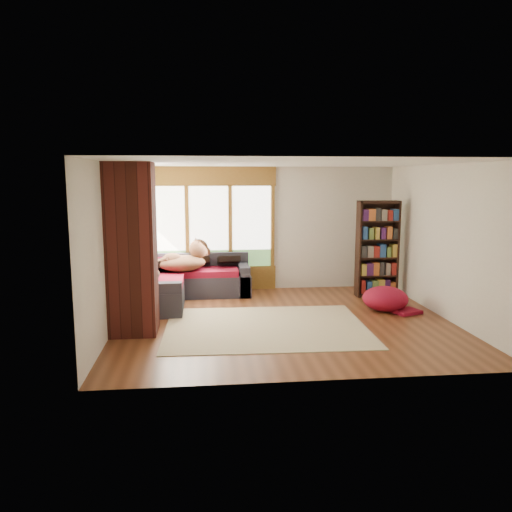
{
  "coord_description": "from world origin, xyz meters",
  "views": [
    {
      "loc": [
        -1.33,
        -7.97,
        2.37
      ],
      "look_at": [
        -0.36,
        1.0,
        0.95
      ],
      "focal_mm": 35.0,
      "sensor_mm": 36.0,
      "label": 1
    }
  ],
  "objects_px": {
    "sectional_sofa": "(172,284)",
    "pouf": "(385,298)",
    "bookshelf": "(377,249)",
    "dog_tan": "(186,258)",
    "dog_brindle": "(147,270)",
    "brick_chimney": "(132,249)",
    "area_rug": "(266,327)"
  },
  "relations": [
    {
      "from": "bookshelf",
      "to": "dog_tan",
      "type": "height_order",
      "value": "bookshelf"
    },
    {
      "from": "brick_chimney",
      "to": "pouf",
      "type": "height_order",
      "value": "brick_chimney"
    },
    {
      "from": "sectional_sofa",
      "to": "dog_tan",
      "type": "bearing_deg",
      "value": 13.66
    },
    {
      "from": "sectional_sofa",
      "to": "dog_tan",
      "type": "distance_m",
      "value": 0.59
    },
    {
      "from": "brick_chimney",
      "to": "area_rug",
      "type": "height_order",
      "value": "brick_chimney"
    },
    {
      "from": "sectional_sofa",
      "to": "brick_chimney",
      "type": "bearing_deg",
      "value": -105.89
    },
    {
      "from": "brick_chimney",
      "to": "pouf",
      "type": "distance_m",
      "value": 4.52
    },
    {
      "from": "brick_chimney",
      "to": "bookshelf",
      "type": "height_order",
      "value": "brick_chimney"
    },
    {
      "from": "dog_tan",
      "to": "dog_brindle",
      "type": "bearing_deg",
      "value": -147.03
    },
    {
      "from": "brick_chimney",
      "to": "dog_brindle",
      "type": "distance_m",
      "value": 1.44
    },
    {
      "from": "dog_brindle",
      "to": "brick_chimney",
      "type": "bearing_deg",
      "value": 172.02
    },
    {
      "from": "bookshelf",
      "to": "pouf",
      "type": "bearing_deg",
      "value": -101.31
    },
    {
      "from": "sectional_sofa",
      "to": "bookshelf",
      "type": "height_order",
      "value": "bookshelf"
    },
    {
      "from": "area_rug",
      "to": "dog_tan",
      "type": "relative_size",
      "value": 2.92
    },
    {
      "from": "sectional_sofa",
      "to": "dog_tan",
      "type": "xyz_separation_m",
      "value": [
        0.3,
        0.09,
        0.51
      ]
    },
    {
      "from": "brick_chimney",
      "to": "area_rug",
      "type": "bearing_deg",
      "value": 0.7
    },
    {
      "from": "dog_tan",
      "to": "bookshelf",
      "type": "bearing_deg",
      "value": -20.88
    },
    {
      "from": "brick_chimney",
      "to": "dog_brindle",
      "type": "height_order",
      "value": "brick_chimney"
    },
    {
      "from": "pouf",
      "to": "dog_brindle",
      "type": "height_order",
      "value": "dog_brindle"
    },
    {
      "from": "dog_tan",
      "to": "dog_brindle",
      "type": "distance_m",
      "value": 1.06
    },
    {
      "from": "brick_chimney",
      "to": "dog_tan",
      "type": "height_order",
      "value": "brick_chimney"
    },
    {
      "from": "bookshelf",
      "to": "dog_brindle",
      "type": "distance_m",
      "value": 4.52
    },
    {
      "from": "pouf",
      "to": "dog_tan",
      "type": "xyz_separation_m",
      "value": [
        -3.58,
        1.33,
        0.58
      ]
    },
    {
      "from": "sectional_sofa",
      "to": "bookshelf",
      "type": "bearing_deg",
      "value": -5.28
    },
    {
      "from": "brick_chimney",
      "to": "pouf",
      "type": "relative_size",
      "value": 3.21
    },
    {
      "from": "pouf",
      "to": "dog_tan",
      "type": "relative_size",
      "value": 0.74
    },
    {
      "from": "area_rug",
      "to": "pouf",
      "type": "bearing_deg",
      "value": 19.19
    },
    {
      "from": "dog_tan",
      "to": "area_rug",
      "type": "bearing_deg",
      "value": -75.86
    },
    {
      "from": "bookshelf",
      "to": "pouf",
      "type": "xyz_separation_m",
      "value": [
        -0.22,
        -1.12,
        -0.73
      ]
    },
    {
      "from": "brick_chimney",
      "to": "bookshelf",
      "type": "relative_size",
      "value": 1.35
    },
    {
      "from": "sectional_sofa",
      "to": "pouf",
      "type": "height_order",
      "value": "sectional_sofa"
    },
    {
      "from": "pouf",
      "to": "dog_brindle",
      "type": "xyz_separation_m",
      "value": [
        -4.25,
        0.51,
        0.51
      ]
    }
  ]
}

